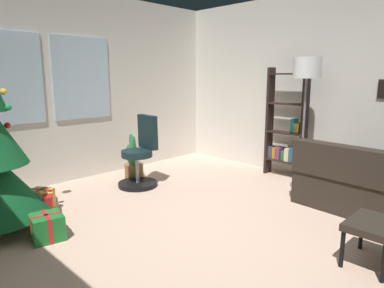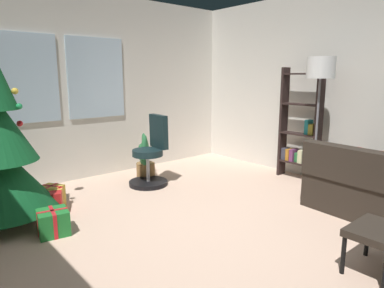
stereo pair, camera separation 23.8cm
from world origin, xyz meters
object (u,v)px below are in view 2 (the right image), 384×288
(footstool, at_px, (378,234))
(gift_box_gold, at_px, (52,197))
(gift_box_red, at_px, (48,201))
(potted_plant, at_px, (145,162))
(bookshelf, at_px, (300,131))
(floor_lamp, at_px, (320,77))
(office_chair, at_px, (151,158))
(gift_box_green, at_px, (53,222))

(footstool, relative_size, gift_box_gold, 1.60)
(gift_box_red, height_order, potted_plant, potted_plant)
(bookshelf, bearing_deg, footstool, -134.15)
(gift_box_red, distance_m, bookshelf, 3.64)
(footstool, xyz_separation_m, floor_lamp, (1.53, 1.45, 1.23))
(office_chair, bearing_deg, gift_box_green, -156.75)
(gift_box_green, distance_m, bookshelf, 3.66)
(footstool, bearing_deg, office_chair, 91.33)
(floor_lamp, height_order, potted_plant, floor_lamp)
(gift_box_green, xyz_separation_m, bookshelf, (3.57, -0.51, 0.62))
(gift_box_red, distance_m, office_chair, 1.54)
(office_chair, xyz_separation_m, potted_plant, (0.10, 0.33, -0.15))
(gift_box_green, xyz_separation_m, gift_box_gold, (0.23, 0.72, 0.02))
(footstool, bearing_deg, gift_box_green, 126.03)
(office_chair, bearing_deg, gift_box_gold, 179.99)
(bookshelf, xyz_separation_m, potted_plant, (-1.80, 1.56, -0.49))
(bookshelf, distance_m, potted_plant, 2.43)
(gift_box_green, relative_size, gift_box_gold, 1.07)
(office_chair, height_order, bookshelf, bookshelf)
(gift_box_gold, xyz_separation_m, floor_lamp, (3.03, -1.66, 1.41))
(gift_box_red, relative_size, gift_box_green, 1.34)
(footstool, relative_size, potted_plant, 0.72)
(bookshelf, bearing_deg, gift_box_red, 161.88)
(office_chair, relative_size, potted_plant, 1.46)
(floor_lamp, bearing_deg, gift_box_red, 153.56)
(bookshelf, distance_m, floor_lamp, 0.97)
(gift_box_red, bearing_deg, bookshelf, -18.12)
(office_chair, relative_size, floor_lamp, 0.56)
(potted_plant, bearing_deg, bookshelf, -40.85)
(gift_box_green, height_order, floor_lamp, floor_lamp)
(gift_box_green, bearing_deg, gift_box_gold, 71.87)
(footstool, height_order, gift_box_red, footstool)
(potted_plant, bearing_deg, gift_box_gold, -167.99)
(floor_lamp, bearing_deg, gift_box_gold, 151.31)
(footstool, relative_size, gift_box_green, 1.49)
(footstool, distance_m, potted_plant, 3.44)
(office_chair, bearing_deg, gift_box_red, -175.77)
(gift_box_gold, distance_m, office_chair, 1.46)
(gift_box_gold, relative_size, floor_lamp, 0.17)
(office_chair, distance_m, bookshelf, 2.29)
(floor_lamp, bearing_deg, potted_plant, 127.07)
(gift_box_red, height_order, bookshelf, bookshelf)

